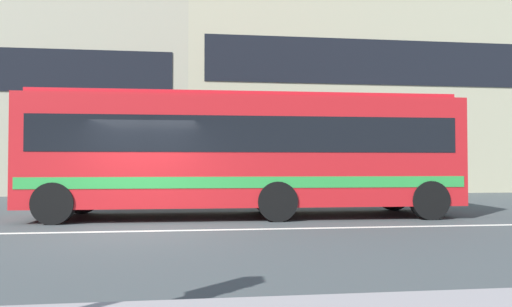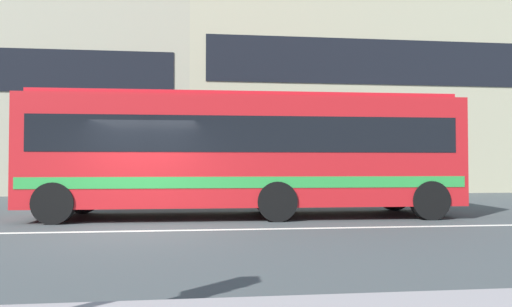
% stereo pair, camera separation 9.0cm
% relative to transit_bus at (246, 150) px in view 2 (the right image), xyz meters
% --- Properties ---
extents(ground_plane, '(160.00, 160.00, 0.00)m').
position_rel_transit_bus_xyz_m(ground_plane, '(-2.62, -2.39, -1.81)').
color(ground_plane, '#3D4446').
extents(lane_centre_line, '(60.00, 0.16, 0.01)m').
position_rel_transit_bus_xyz_m(lane_centre_line, '(-2.62, -2.39, -1.81)').
color(lane_centre_line, silver).
rests_on(lane_centre_line, ground_plane).
extents(apartment_block_left, '(18.16, 10.53, 9.75)m').
position_rel_transit_bus_xyz_m(apartment_block_left, '(-11.02, 13.67, 3.07)').
color(apartment_block_left, '#B2AE93').
rests_on(apartment_block_left, ground_plane).
extents(apartment_block_right, '(18.71, 10.53, 11.10)m').
position_rel_transit_bus_xyz_m(apartment_block_right, '(7.42, 13.67, 3.74)').
color(apartment_block_right, '#BCB794').
rests_on(apartment_block_right, ground_plane).
extents(transit_bus, '(11.41, 2.75, 3.28)m').
position_rel_transit_bus_xyz_m(transit_bus, '(0.00, 0.00, 0.00)').
color(transit_bus, red).
rests_on(transit_bus, ground_plane).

